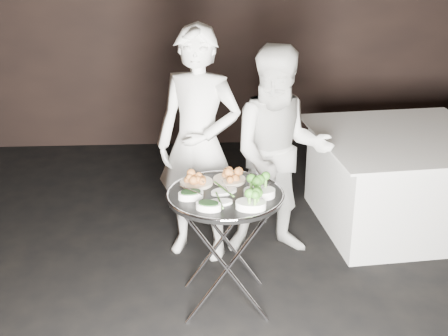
{
  "coord_description": "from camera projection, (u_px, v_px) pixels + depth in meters",
  "views": [
    {
      "loc": [
        0.0,
        -3.36,
        2.52
      ],
      "look_at": [
        0.21,
        0.42,
        0.95
      ],
      "focal_mm": 50.0,
      "sensor_mm": 36.0,
      "label": 1
    }
  ],
  "objects": [
    {
      "name": "asparagus_plate_b",
      "position": [
        219.0,
        201.0,
        3.87
      ],
      "size": [
        0.17,
        0.11,
        0.03
      ],
      "rotation": [
        0.0,
        0.0,
        0.13
      ],
      "color": "white",
      "rests_on": "serving_tray"
    },
    {
      "name": "spinach_bowl_a",
      "position": [
        191.0,
        194.0,
        3.93
      ],
      "size": [
        0.18,
        0.13,
        0.07
      ],
      "rotation": [
        0.0,
        0.0,
        0.18
      ],
      "color": "white",
      "rests_on": "serving_tray"
    },
    {
      "name": "potato_plate_b",
      "position": [
        229.0,
        176.0,
        4.18
      ],
      "size": [
        0.22,
        0.22,
        0.08
      ],
      "rotation": [
        0.0,
        0.0,
        -0.26
      ],
      "color": "beige",
      "rests_on": "serving_tray"
    },
    {
      "name": "broccoli_bowl_a",
      "position": [
        259.0,
        191.0,
        3.96
      ],
      "size": [
        0.2,
        0.15,
        0.08
      ],
      "rotation": [
        0.0,
        0.0,
        -0.03
      ],
      "color": "white",
      "rests_on": "serving_tray"
    },
    {
      "name": "asparagus_plate_a",
      "position": [
        224.0,
        190.0,
        4.02
      ],
      "size": [
        0.21,
        0.17,
        0.04
      ],
      "rotation": [
        0.0,
        0.0,
        0.43
      ],
      "color": "white",
      "rests_on": "serving_tray"
    },
    {
      "name": "waiter_right",
      "position": [
        280.0,
        154.0,
        4.7
      ],
      "size": [
        0.81,
        0.63,
        1.65
      ],
      "primitive_type": "imported",
      "rotation": [
        0.0,
        0.0,
        -0.01
      ],
      "color": "silver",
      "rests_on": "floor"
    },
    {
      "name": "floor",
      "position": [
        195.0,
        331.0,
        4.08
      ],
      "size": [
        6.0,
        7.0,
        0.05
      ],
      "primitive_type": "cube",
      "color": "black",
      "rests_on": "ground"
    },
    {
      "name": "dining_table",
      "position": [
        399.0,
        181.0,
        5.27
      ],
      "size": [
        1.42,
        1.42,
        0.81
      ],
      "rotation": [
        0.0,
        0.0,
        0.1
      ],
      "color": "silver",
      "rests_on": "floor"
    },
    {
      "name": "serving_utensils",
      "position": [
        227.0,
        182.0,
        4.05
      ],
      "size": [
        0.59,
        0.42,
        0.01
      ],
      "color": "silver",
      "rests_on": "serving_tray"
    },
    {
      "name": "greens_bowl",
      "position": [
        257.0,
        180.0,
        4.13
      ],
      "size": [
        0.11,
        0.11,
        0.06
      ],
      "rotation": [
        0.0,
        0.0,
        0.36
      ],
      "color": "white",
      "rests_on": "serving_tray"
    },
    {
      "name": "serving_tray",
      "position": [
        225.0,
        195.0,
        4.01
      ],
      "size": [
        0.76,
        0.76,
        0.04
      ],
      "color": "black",
      "rests_on": "tray_stand"
    },
    {
      "name": "waiter_left",
      "position": [
        199.0,
        146.0,
        4.64
      ],
      "size": [
        0.77,
        0.64,
        1.8
      ],
      "primitive_type": "imported",
      "rotation": [
        0.0,
        0.0,
        -0.37
      ],
      "color": "silver",
      "rests_on": "floor"
    },
    {
      "name": "potato_plate_a",
      "position": [
        196.0,
        179.0,
        4.14
      ],
      "size": [
        0.22,
        0.22,
        0.08
      ],
      "rotation": [
        0.0,
        0.0,
        -0.21
      ],
      "color": "beige",
      "rests_on": "serving_tray"
    },
    {
      "name": "broccoli_bowl_b",
      "position": [
        251.0,
        203.0,
        3.8
      ],
      "size": [
        0.21,
        0.16,
        0.08
      ],
      "rotation": [
        0.0,
        0.0,
        -0.15
      ],
      "color": "white",
      "rests_on": "serving_tray"
    },
    {
      "name": "tray_stand",
      "position": [
        225.0,
        245.0,
        4.15
      ],
      "size": [
        0.56,
        0.47,
        0.82
      ],
      "rotation": [
        0.0,
        0.0,
        -0.16
      ],
      "color": "silver",
      "rests_on": "floor"
    },
    {
      "name": "spinach_bowl_b",
      "position": [
        208.0,
        205.0,
        3.79
      ],
      "size": [
        0.18,
        0.14,
        0.06
      ],
      "rotation": [
        0.0,
        0.0,
        -0.27
      ],
      "color": "white",
      "rests_on": "serving_tray"
    },
    {
      "name": "wall_back",
      "position": [
        188.0,
        12.0,
        6.75
      ],
      "size": [
        6.0,
        0.05,
        3.0
      ],
      "primitive_type": "cube",
      "color": "black",
      "rests_on": "floor"
    }
  ]
}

